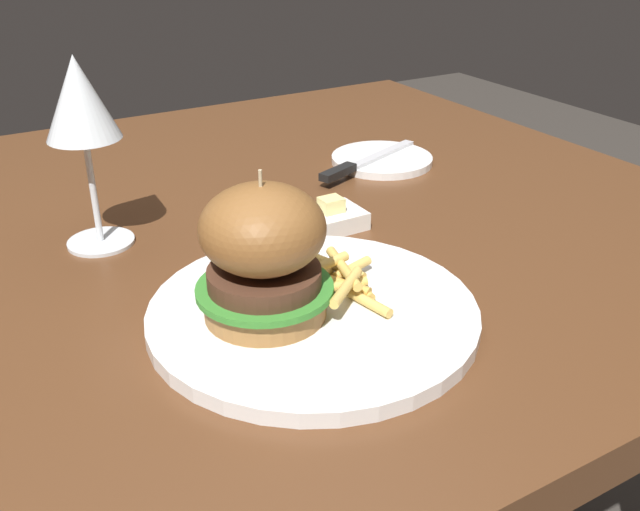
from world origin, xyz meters
The scene contains 8 objects.
dining_table centered at (0.00, 0.00, 0.65)m, with size 1.17×0.95×0.74m.
main_plate centered at (0.00, -0.23, 0.75)m, with size 0.29×0.29×0.01m, color white.
burger_sandwich centered at (-0.04, -0.22, 0.81)m, with size 0.12×0.12×0.13m.
fries_pile centered at (0.03, -0.22, 0.77)m, with size 0.09×0.13×0.03m.
wine_glass centered at (-0.12, 0.02, 0.89)m, with size 0.07×0.07×0.20m.
bread_plate centered at (0.29, 0.08, 0.74)m, with size 0.14×0.14×0.01m, color white.
table_knife centered at (0.24, 0.06, 0.75)m, with size 0.19×0.08×0.01m.
butter_dish centered at (0.11, -0.07, 0.75)m, with size 0.07×0.05×0.04m.
Camera 1 is at (-0.27, -0.69, 1.07)m, focal length 40.00 mm.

